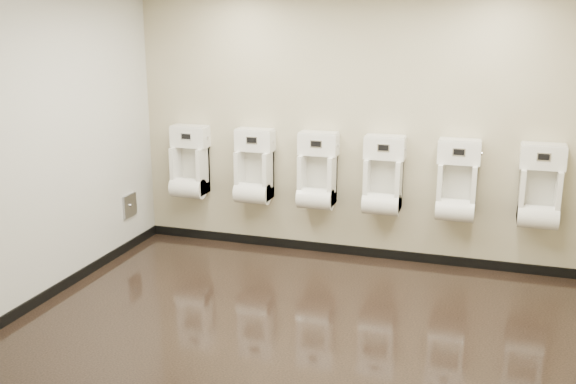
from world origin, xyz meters
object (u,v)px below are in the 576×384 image
at_px(urinal_3, 383,181).
at_px(urinal_5, 540,193).
at_px(urinal_2, 317,176).
at_px(urinal_4, 457,187).
at_px(access_panel, 130,205).
at_px(urinal_0, 190,167).
at_px(urinal_1, 254,172).

bearing_deg(urinal_3, urinal_5, 0.00).
height_order(urinal_2, urinal_4, same).
distance_m(access_panel, urinal_4, 3.53).
height_order(urinal_0, urinal_4, same).
bearing_deg(urinal_1, urinal_0, 180.00).
height_order(urinal_3, urinal_4, same).
bearing_deg(urinal_5, access_panel, -174.51).
bearing_deg(urinal_3, urinal_0, 180.00).
relative_size(urinal_4, urinal_5, 1.00).
xyz_separation_m(access_panel, urinal_4, (3.48, 0.41, 0.39)).
relative_size(access_panel, urinal_0, 0.31).
distance_m(urinal_3, urinal_5, 1.51).
relative_size(access_panel, urinal_4, 0.31).
bearing_deg(urinal_3, urinal_2, 180.00).
bearing_deg(urinal_0, urinal_3, 0.00).
height_order(urinal_0, urinal_2, same).
bearing_deg(urinal_0, urinal_1, 0.00).
relative_size(urinal_2, urinal_3, 1.00).
bearing_deg(urinal_4, urinal_2, 180.00).
bearing_deg(urinal_2, urinal_4, 0.00).
bearing_deg(urinal_4, access_panel, -173.30).
bearing_deg(urinal_0, urinal_4, 0.00).
bearing_deg(urinal_5, urinal_4, 180.00).
bearing_deg(urinal_0, urinal_2, 0.00).
distance_m(urinal_1, urinal_2, 0.71).
distance_m(access_panel, urinal_3, 2.80).
bearing_deg(urinal_4, urinal_3, 180.00).
bearing_deg(urinal_2, urinal_5, 0.00).
relative_size(urinal_0, urinal_4, 1.00).
bearing_deg(access_panel, urinal_1, 17.13).
bearing_deg(urinal_2, access_panel, -168.67).
xyz_separation_m(urinal_0, urinal_2, (1.49, 0.00, 0.00)).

